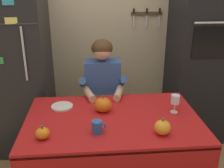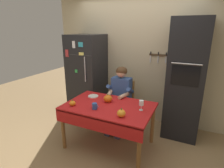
% 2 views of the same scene
% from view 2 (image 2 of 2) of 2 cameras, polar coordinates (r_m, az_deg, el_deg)
% --- Properties ---
extents(ground_plane, '(10.00, 10.00, 0.00)m').
position_cam_2_polar(ground_plane, '(3.23, -1.76, -19.42)').
color(ground_plane, '#93754C').
rests_on(ground_plane, ground).
extents(back_wall_assembly, '(3.70, 0.13, 2.60)m').
position_cam_2_polar(back_wall_assembly, '(3.88, 7.92, 7.76)').
color(back_wall_assembly, '#BCAD89').
rests_on(back_wall_assembly, ground).
extents(refrigerator, '(0.68, 0.71, 1.80)m').
position_cam_2_polar(refrigerator, '(4.03, -7.73, 2.33)').
color(refrigerator, black).
rests_on(refrigerator, ground).
extents(wall_oven, '(0.60, 0.64, 2.10)m').
position_cam_2_polar(wall_oven, '(3.42, 22.05, 1.07)').
color(wall_oven, black).
rests_on(wall_oven, ground).
extents(dining_table, '(1.40, 0.90, 0.74)m').
position_cam_2_polar(dining_table, '(2.95, -1.19, -8.33)').
color(dining_table, brown).
rests_on(dining_table, ground).
extents(chair_behind_person, '(0.40, 0.40, 0.93)m').
position_cam_2_polar(chair_behind_person, '(3.69, 3.66, -5.39)').
color(chair_behind_person, '#9E6B33').
rests_on(chair_behind_person, ground).
extents(seated_person, '(0.47, 0.55, 1.25)m').
position_cam_2_polar(seated_person, '(3.44, 2.56, -3.02)').
color(seated_person, '#38384C').
rests_on(seated_person, ground).
extents(coffee_mug, '(0.10, 0.08, 0.09)m').
position_cam_2_polar(coffee_mug, '(2.80, -5.49, -6.94)').
color(coffee_mug, '#2D569E').
rests_on(coffee_mug, dining_table).
extents(wine_glass, '(0.07, 0.07, 0.16)m').
position_cam_2_polar(wine_glass, '(2.75, 9.21, -6.00)').
color(wine_glass, white).
rests_on(wine_glass, dining_table).
extents(pumpkin_large, '(0.10, 0.10, 0.10)m').
position_cam_2_polar(pumpkin_large, '(2.97, -12.31, -5.94)').
color(pumpkin_large, orange).
rests_on(pumpkin_large, dining_table).
extents(pumpkin_medium, '(0.14, 0.14, 0.14)m').
position_cam_2_polar(pumpkin_medium, '(3.03, -1.29, -4.59)').
color(pumpkin_medium, orange).
rests_on(pumpkin_medium, dining_table).
extents(pumpkin_small, '(0.12, 0.12, 0.13)m').
position_cam_2_polar(pumpkin_small, '(2.56, 2.95, -9.16)').
color(pumpkin_small, orange).
rests_on(pumpkin_small, dining_table).
extents(serving_tray, '(0.19, 0.19, 0.02)m').
position_cam_2_polar(serving_tray, '(3.30, -5.93, -3.82)').
color(serving_tray, silver).
rests_on(serving_tray, dining_table).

